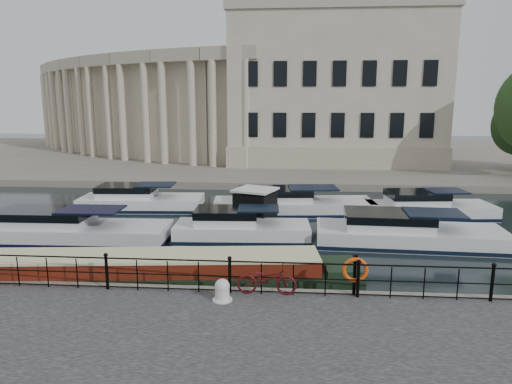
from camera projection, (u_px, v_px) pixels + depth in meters
ground_plane at (238, 282)px, 16.80m from camera, size 160.00×160.00×0.00m
far_bank at (276, 156)px, 54.91m from camera, size 120.00×42.00×0.55m
railing at (230, 273)px, 14.37m from camera, size 24.14×0.14×1.22m
civic_building at (266, 98)px, 49.49m from camera, size 53.55×31.84×16.85m
bicycle at (267, 279)px, 14.30m from camera, size 1.89×0.67×0.99m
mooring_bollard at (222, 290)px, 13.88m from camera, size 0.61×0.61×0.69m
life_ring_post at (355, 270)px, 14.12m from camera, size 0.81×0.21×1.33m
narrowboat at (151, 276)px, 16.35m from camera, size 15.21×3.52×1.55m
harbour_hut at (255, 210)px, 23.96m from camera, size 3.29×3.03×2.16m
cabin_cruisers at (258, 219)px, 24.43m from camera, size 26.98×9.84×1.99m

